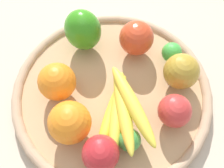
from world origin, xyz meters
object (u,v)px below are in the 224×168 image
apple_3 (101,154)px  lime_1 (172,52)px  bell_pepper (83,30)px  banana_bunch (122,109)px  apple_0 (175,111)px  lime_0 (129,140)px  orange_0 (70,122)px  orange_1 (57,82)px  apple_1 (181,71)px  apple_2 (136,38)px

apple_3 → lime_1: bearing=127.7°
bell_pepper → banana_bunch: bearing=155.1°
apple_0 → lime_0: (0.02, -0.10, -0.01)m
banana_bunch → apple_3: (0.07, -0.06, 0.00)m
orange_0 → apple_0: bearing=79.3°
bell_pepper → orange_0: bearing=127.2°
orange_0 → apple_0: 0.20m
lime_0 → orange_1: bearing=-147.1°
orange_0 → apple_0: orange_0 is taller
banana_bunch → lime_1: size_ratio=4.09×
orange_1 → apple_1: size_ratio=1.04×
apple_1 → apple_2: bearing=-152.4°
lime_1 → apple_1: bearing=-8.1°
apple_0 → lime_1: 0.15m
apple_2 → orange_0: (0.15, -0.19, 0.00)m
orange_1 → bell_pepper: bearing=141.6°
apple_3 → orange_0: bearing=-152.3°
apple_2 → lime_0: 0.23m
banana_bunch → apple_3: apple_3 is taller
apple_0 → lime_0: bearing=-76.8°
bell_pepper → lime_0: 0.26m
orange_1 → lime_1: (-0.00, 0.26, -0.02)m
lime_1 → apple_1: apple_1 is taller
lime_1 → lime_0: lime_1 is taller
orange_1 → apple_2: same height
banana_bunch → orange_1: 0.14m
lime_1 → lime_0: 0.23m
banana_bunch → orange_1: (-0.10, -0.11, 0.01)m
apple_1 → apple_3: (0.11, -0.21, -0.00)m
lime_1 → lime_0: size_ratio=1.03×
banana_bunch → orange_0: 0.10m
apple_0 → bell_pepper: bearing=-153.6°
apple_1 → apple_3: apple_1 is taller
apple_1 → bell_pepper: bearing=-134.1°
banana_bunch → apple_3: 0.10m
apple_2 → apple_1: size_ratio=1.03×
apple_0 → orange_0: bearing=-100.7°
lime_1 → apple_1: (0.06, -0.01, 0.02)m
lime_0 → apple_3: bearing=-79.9°
banana_bunch → lime_0: bearing=-4.6°
lime_1 → apple_0: bearing=-23.3°
orange_1 → lime_0: orange_1 is taller
apple_2 → lime_1: size_ratio=1.71×
bell_pepper → apple_3: bearing=140.1°
orange_0 → orange_1: bearing=-177.8°
apple_2 → lime_1: 0.09m
apple_3 → lime_0: bearing=100.1°
apple_1 → apple_3: bearing=-62.4°
bell_pepper → orange_0: size_ratio=1.20×
apple_2 → apple_3: bearing=-34.6°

